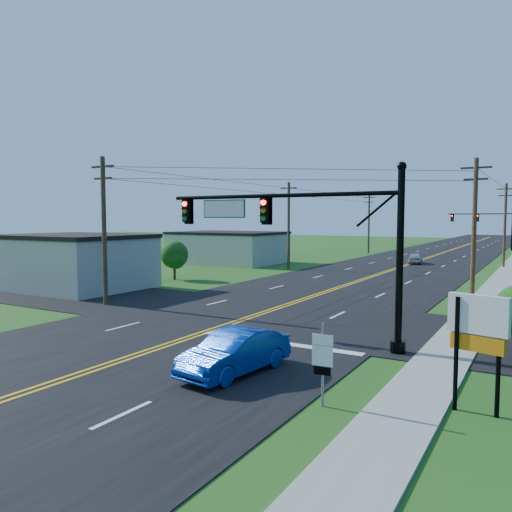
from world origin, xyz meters
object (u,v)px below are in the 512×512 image
Objects in this scene: signal_mast_far at (483,223)px; blue_car at (235,353)px; route_sign at (323,358)px; signal_mast_main at (296,231)px.

signal_mast_far is 2.45× the size of blue_car.
route_sign is at bearing -87.13° from signal_mast_far.
blue_car is at bearing -89.82° from signal_mast_far.
signal_mast_main and signal_mast_far have the same top height.
signal_mast_far is 77.51m from blue_car.
signal_mast_far is 4.57× the size of route_sign.
signal_mast_main is 8.48m from route_sign.
signal_mast_far is 78.81m from route_sign.
signal_mast_far is (0.10, 72.00, -0.20)m from signal_mast_main.
signal_mast_main reaches higher than blue_car.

